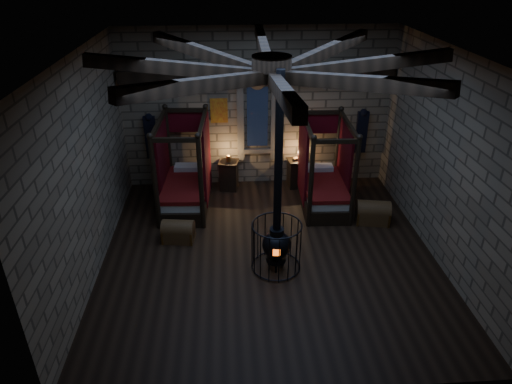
{
  "coord_description": "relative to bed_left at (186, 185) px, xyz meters",
  "views": [
    {
      "loc": [
        -0.82,
        -8.01,
        5.78
      ],
      "look_at": [
        -0.23,
        0.6,
        1.19
      ],
      "focal_mm": 32.0,
      "sensor_mm": 36.0,
      "label": 1
    }
  ],
  "objects": [
    {
      "name": "room",
      "position": [
        1.89,
        -2.2,
        3.19
      ],
      "size": [
        7.02,
        7.02,
        4.29
      ],
      "color": "black",
      "rests_on": "ground"
    },
    {
      "name": "bed_right",
      "position": [
        3.47,
        -0.18,
        -0.02
      ],
      "size": [
        1.18,
        2.13,
        2.18
      ],
      "rotation": [
        0.0,
        0.0,
        -0.04
      ],
      "color": "black",
      "rests_on": "ground"
    },
    {
      "name": "nightstand_right",
      "position": [
        2.94,
        0.83,
        -0.16
      ],
      "size": [
        0.54,
        0.52,
        0.85
      ],
      "rotation": [
        0.0,
        0.0,
        0.11
      ],
      "color": "black",
      "rests_on": "ground"
    },
    {
      "name": "stove",
      "position": [
        1.99,
        -2.78,
        0.07
      ],
      "size": [
        1.01,
        1.01,
        4.05
      ],
      "rotation": [
        0.0,
        0.0,
        -0.1
      ],
      "color": "black",
      "rests_on": "ground"
    },
    {
      "name": "trunk_left",
      "position": [
        -0.08,
        -1.64,
        -0.33
      ],
      "size": [
        0.75,
        0.53,
        0.51
      ],
      "rotation": [
        0.0,
        0.0,
        -0.14
      ],
      "color": "brown",
      "rests_on": "ground"
    },
    {
      "name": "bed_left",
      "position": [
        0.0,
        0.0,
        0.0
      ],
      "size": [
        1.25,
        2.21,
        2.25
      ],
      "rotation": [
        0.0,
        0.0,
        -0.05
      ],
      "color": "black",
      "rests_on": "ground"
    },
    {
      "name": "nightstand_left",
      "position": [
        1.09,
        0.81,
        -0.14
      ],
      "size": [
        0.58,
        0.56,
        0.98
      ],
      "rotation": [
        0.0,
        0.0,
        -0.17
      ],
      "color": "black",
      "rests_on": "ground"
    },
    {
      "name": "trunk_right",
      "position": [
        4.49,
        -1.17,
        -0.3
      ],
      "size": [
        0.85,
        0.62,
        0.57
      ],
      "rotation": [
        0.0,
        0.0,
        -0.18
      ],
      "color": "brown",
      "rests_on": "ground"
    }
  ]
}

